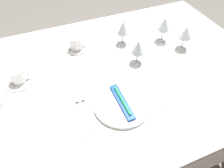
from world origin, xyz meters
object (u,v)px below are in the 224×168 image
at_px(dinner_knife, 152,92).
at_px(wine_glass_right, 138,48).
at_px(spoon_soup, 154,86).
at_px(fork_outer, 87,110).
at_px(coffee_cup_right, 76,42).
at_px(wine_glass_left, 164,25).
at_px(wine_glass_far, 186,33).
at_px(dinner_plate, 122,104).
at_px(fork_inner, 80,113).
at_px(wine_glass_centre, 123,29).
at_px(coffee_cup_left, 18,76).
at_px(toothbrush_package, 122,101).

relative_size(dinner_knife, wine_glass_right, 1.49).
bearing_deg(wine_glass_right, spoon_soup, -90.29).
height_order(fork_outer, coffee_cup_right, coffee_cup_right).
xyz_separation_m(dinner_knife, coffee_cup_right, (-0.24, 0.47, 0.04)).
bearing_deg(coffee_cup_right, fork_outer, -100.01).
distance_m(fork_outer, dinner_knife, 0.32).
distance_m(coffee_cup_right, wine_glass_left, 0.52).
relative_size(wine_glass_left, wine_glass_far, 1.06).
bearing_deg(dinner_plate, fork_inner, 172.77).
height_order(dinner_knife, wine_glass_right, wine_glass_right).
bearing_deg(spoon_soup, dinner_plate, -166.36).
bearing_deg(fork_outer, coffee_cup_right, 79.99).
height_order(wine_glass_right, wine_glass_far, same).
distance_m(dinner_plate, wine_glass_centre, 0.48).
xyz_separation_m(dinner_plate, wine_glass_far, (0.50, 0.26, 0.09)).
height_order(dinner_plate, wine_glass_left, wine_glass_left).
distance_m(dinner_knife, coffee_cup_left, 0.66).
height_order(coffee_cup_left, wine_glass_left, wine_glass_left).
xyz_separation_m(coffee_cup_right, wine_glass_far, (0.58, -0.23, 0.05)).
xyz_separation_m(toothbrush_package, coffee_cup_left, (-0.42, 0.32, 0.02)).
xyz_separation_m(coffee_cup_left, wine_glass_right, (0.61, -0.08, 0.05)).
bearing_deg(coffee_cup_right, fork_inner, -103.80).
relative_size(fork_outer, fork_inner, 0.95).
distance_m(wine_glass_centre, wine_glass_right, 0.19).
xyz_separation_m(fork_outer, fork_inner, (-0.03, -0.00, 0.00)).
relative_size(coffee_cup_left, coffee_cup_right, 0.92).
relative_size(wine_glass_right, wine_glass_far, 1.00).
height_order(dinner_plate, toothbrush_package, toothbrush_package).
bearing_deg(wine_glass_centre, coffee_cup_left, -170.10).
relative_size(fork_outer, dinner_knife, 0.96).
bearing_deg(dinner_plate, toothbrush_package, 97.13).
height_order(dinner_plate, coffee_cup_left, coffee_cup_left).
bearing_deg(dinner_knife, dinner_plate, -175.96).
xyz_separation_m(coffee_cup_right, wine_glass_centre, (0.27, -0.05, 0.05)).
bearing_deg(fork_inner, fork_outer, 8.08).
height_order(dinner_knife, wine_glass_centre, wine_glass_centre).
bearing_deg(toothbrush_package, wine_glass_far, 27.00).
relative_size(fork_outer, wine_glass_left, 1.33).
xyz_separation_m(fork_inner, wine_glass_far, (0.69, 0.23, 0.10)).
bearing_deg(wine_glass_right, dinner_knife, -98.01).
height_order(dinner_knife, spoon_soup, spoon_soup).
distance_m(fork_outer, coffee_cup_right, 0.46).
bearing_deg(wine_glass_left, fork_inner, -150.98).
relative_size(dinner_plate, wine_glass_centre, 1.78).
height_order(coffee_cup_right, wine_glass_left, wine_glass_left).
distance_m(wine_glass_left, wine_glass_right, 0.27).
height_order(fork_inner, wine_glass_far, wine_glass_far).
bearing_deg(fork_outer, dinner_plate, -10.33).
xyz_separation_m(dinner_plate, wine_glass_left, (0.43, 0.37, 0.10)).
xyz_separation_m(spoon_soup, wine_glass_left, (0.23, 0.32, 0.10)).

